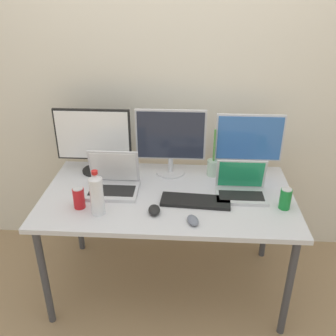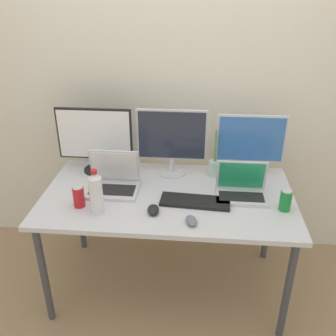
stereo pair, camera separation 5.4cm
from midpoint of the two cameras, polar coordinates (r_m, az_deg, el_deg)
ground_plane at (r=2.77m, az=0.59°, el=-17.25°), size 16.00×16.00×0.00m
wall_back at (r=2.65m, az=1.76°, el=13.23°), size 7.00×0.08×2.60m
work_desk at (r=2.34m, az=0.67°, el=-5.27°), size 1.54×0.83×0.74m
monitor_left at (r=2.53m, az=-10.49°, el=4.56°), size 0.50×0.19×0.44m
monitor_center at (r=2.45m, az=1.18°, el=4.36°), size 0.46×0.19×0.45m
monitor_right at (r=2.50m, az=13.07°, el=3.74°), size 0.44×0.18×0.42m
laptop_silver at (r=2.36m, az=-7.63°, el=-1.91°), size 0.31×0.24×0.25m
laptop_secondary at (r=2.31m, az=11.75°, el=-3.07°), size 0.30×0.21×0.22m
keyboard_main at (r=2.23m, az=4.84°, el=-5.11°), size 0.42×0.17×0.02m
mouse_by_keyboard at (r=2.05m, az=4.34°, el=-8.00°), size 0.08×0.11×0.03m
mouse_by_laptop at (r=2.13m, az=-1.53°, el=-6.38°), size 0.08×0.11×0.04m
water_bottle at (r=2.11m, az=-10.19°, el=-3.77°), size 0.08×0.08×0.27m
soda_can_near_keyboard at (r=2.24m, az=18.14°, el=-4.72°), size 0.07×0.07×0.13m
soda_can_by_laptop at (r=2.22m, az=-12.77°, el=-4.29°), size 0.07×0.07×0.13m
bamboo_vase at (r=2.52m, az=7.68°, el=0.15°), size 0.08×0.08×0.33m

